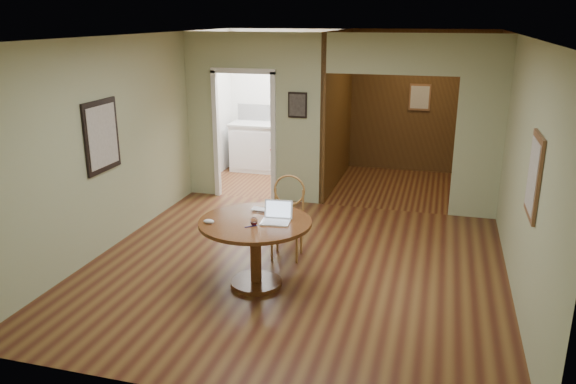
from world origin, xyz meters
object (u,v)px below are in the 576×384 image
(open_laptop, at_px, (277,216))
(closed_laptop, at_px, (263,211))
(chair, at_px, (288,212))
(dining_table, at_px, (255,238))

(open_laptop, xyz_separation_m, closed_laptop, (-0.23, 0.23, -0.05))
(chair, bearing_deg, dining_table, -101.86)
(dining_table, relative_size, chair, 1.20)
(dining_table, distance_m, chair, 0.91)
(dining_table, relative_size, closed_laptop, 4.05)
(chair, distance_m, open_laptop, 0.90)
(dining_table, xyz_separation_m, chair, (0.12, 0.90, 0.00))
(chair, bearing_deg, closed_laptop, -104.93)
(dining_table, height_order, closed_laptop, closed_laptop)
(dining_table, relative_size, open_laptop, 3.77)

